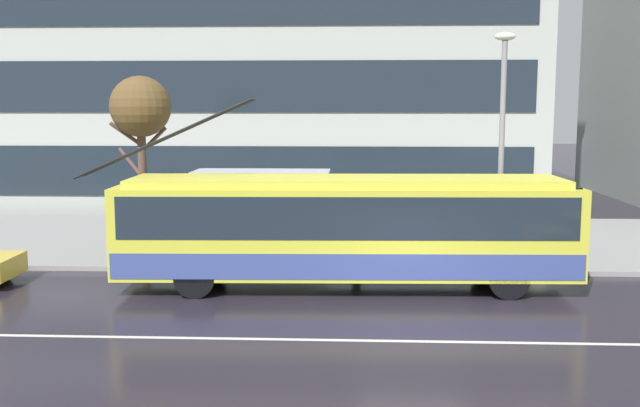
# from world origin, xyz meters

# --- Properties ---
(ground_plane) EXTENTS (160.00, 160.00, 0.00)m
(ground_plane) POSITION_xyz_m (0.00, 0.00, 0.00)
(ground_plane) COLOR #25202B
(sidewalk_slab) EXTENTS (80.00, 10.00, 0.14)m
(sidewalk_slab) POSITION_xyz_m (0.00, 9.83, 0.07)
(sidewalk_slab) COLOR gray
(sidewalk_slab) RESTS_ON ground_plane
(lane_centre_line) EXTENTS (72.00, 0.14, 0.01)m
(lane_centre_line) POSITION_xyz_m (0.00, -1.20, 0.00)
(lane_centre_line) COLOR silver
(lane_centre_line) RESTS_ON ground_plane
(trolleybus) EXTENTS (13.11, 2.87, 5.04)m
(trolleybus) POSITION_xyz_m (-1.57, 3.23, 1.63)
(trolleybus) COLOR yellow
(trolleybus) RESTS_ON ground_plane
(bus_shelter) EXTENTS (4.29, 1.70, 2.66)m
(bus_shelter) POSITION_xyz_m (-4.29, 7.21, 2.12)
(bus_shelter) COLOR gray
(bus_shelter) RESTS_ON sidewalk_slab
(pedestrian_at_shelter) EXTENTS (1.36, 1.36, 1.91)m
(pedestrian_at_shelter) POSITION_xyz_m (2.97, 7.67, 1.64)
(pedestrian_at_shelter) COLOR #58464D
(pedestrian_at_shelter) RESTS_ON sidewalk_slab
(pedestrian_approaching_curb) EXTENTS (0.49, 0.49, 1.69)m
(pedestrian_approaching_curb) POSITION_xyz_m (-1.28, 6.00, 1.14)
(pedestrian_approaching_curb) COLOR #454F50
(pedestrian_approaching_curb) RESTS_ON sidewalk_slab
(street_lamp) EXTENTS (0.60, 0.32, 6.75)m
(street_lamp) POSITION_xyz_m (2.88, 5.49, 4.13)
(street_lamp) COLOR gray
(street_lamp) RESTS_ON sidewalk_slab
(street_tree_bare) EXTENTS (1.95, 1.87, 5.60)m
(street_tree_bare) POSITION_xyz_m (-7.92, 6.37, 4.68)
(street_tree_bare) COLOR brown
(street_tree_bare) RESTS_ON sidewalk_slab
(office_tower_corner_left) EXTENTS (26.25, 12.96, 18.74)m
(office_tower_corner_left) POSITION_xyz_m (-5.91, 21.91, 9.38)
(office_tower_corner_left) COLOR #B1B7AF
(office_tower_corner_left) RESTS_ON ground_plane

